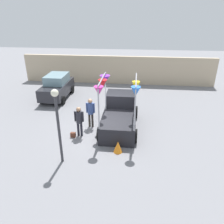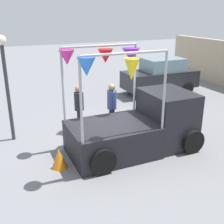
# 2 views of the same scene
# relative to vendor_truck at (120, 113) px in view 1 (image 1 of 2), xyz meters

# --- Properties ---
(ground_plane) EXTENTS (60.00, 60.00, 0.00)m
(ground_plane) POSITION_rel_vendor_truck_xyz_m (-0.92, -0.73, -0.87)
(ground_plane) COLOR slate
(vendor_truck) EXTENTS (2.44, 4.10, 3.28)m
(vendor_truck) POSITION_rel_vendor_truck_xyz_m (0.00, 0.00, 0.00)
(vendor_truck) COLOR black
(vendor_truck) RESTS_ON ground
(parked_car) EXTENTS (1.88, 4.00, 1.88)m
(parked_car) POSITION_rel_vendor_truck_xyz_m (-5.32, 4.22, 0.08)
(parked_car) COLOR #26262B
(parked_car) RESTS_ON ground
(person_customer) EXTENTS (0.53, 0.34, 1.75)m
(person_customer) POSITION_rel_vendor_truck_xyz_m (-2.11, -1.39, 0.20)
(person_customer) COLOR black
(person_customer) RESTS_ON ground
(person_vendor) EXTENTS (0.53, 0.34, 1.80)m
(person_vendor) POSITION_rel_vendor_truck_xyz_m (-1.71, -0.26, 0.23)
(person_vendor) COLOR #2D2823
(person_vendor) RESTS_ON ground
(handbag) EXTENTS (0.28, 0.16, 0.28)m
(handbag) POSITION_rel_vendor_truck_xyz_m (-2.46, -1.59, -0.73)
(handbag) COLOR #592D1E
(handbag) RESTS_ON ground
(street_lamp) EXTENTS (0.32, 0.32, 3.54)m
(street_lamp) POSITION_rel_vendor_truck_xyz_m (-2.38, -3.73, 1.48)
(street_lamp) COLOR #333338
(street_lamp) RESTS_ON ground
(brick_boundary_wall) EXTENTS (18.00, 0.36, 2.60)m
(brick_boundary_wall) POSITION_rel_vendor_truck_xyz_m (-0.92, 8.63, 0.43)
(brick_boundary_wall) COLOR tan
(brick_boundary_wall) RESTS_ON ground
(folded_kite_bundle_tangerine) EXTENTS (0.62, 0.62, 0.60)m
(folded_kite_bundle_tangerine) POSITION_rel_vendor_truck_xyz_m (0.14, -2.73, -0.57)
(folded_kite_bundle_tangerine) COLOR orange
(folded_kite_bundle_tangerine) RESTS_ON ground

